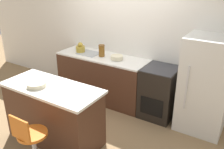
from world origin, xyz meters
The scene contains 11 objects.
ground_plane centered at (0.00, 0.00, 0.00)m, with size 14.00×14.00×0.00m, color #8E704C.
wall_back centered at (0.00, 0.71, 1.30)m, with size 8.00×0.06×2.60m.
back_counter centered at (-0.28, 0.35, 0.47)m, with size 1.89×0.66×0.95m.
kitchen_island centered at (-0.15, -1.21, 0.47)m, with size 1.58×0.69×0.94m.
oven_range centered at (0.97, 0.35, 0.47)m, with size 0.60×0.67×0.95m.
refrigerator centered at (1.74, 0.35, 0.81)m, with size 0.75×0.68×1.61m.
stool_chair centered at (0.08, -1.86, 0.43)m, with size 0.40×0.40×0.89m.
kettle centered at (-0.82, 0.32, 1.03)m, with size 0.19×0.19×0.21m.
mixing_bowl centered at (0.07, 0.32, 0.99)m, with size 0.24×0.24×0.08m.
canister_jar centered at (-0.28, 0.32, 1.06)m, with size 0.12×0.12×0.23m.
fruit_bowl centered at (-0.33, -1.32, 0.97)m, with size 0.29×0.29×0.06m.
Camera 1 is at (2.40, -3.56, 2.57)m, focal length 40.00 mm.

